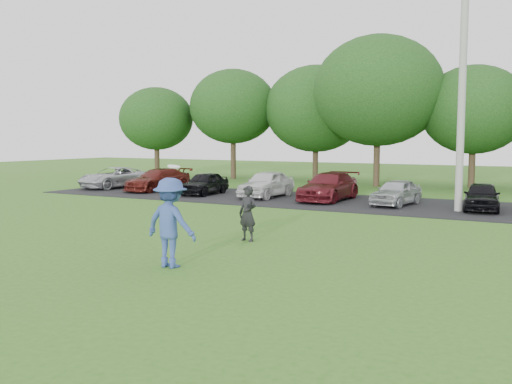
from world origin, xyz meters
TOP-DOWN VIEW (x-y plane):
  - ground at (0.00, 0.00)m, footprint 100.00×100.00m
  - parking_lot at (0.00, 13.00)m, footprint 32.00×6.50m
  - utility_pole at (4.09, 12.15)m, footprint 0.28×0.28m
  - frisbee_player at (0.16, -0.66)m, footprint 1.30×0.81m
  - camera_bystander at (0.08, 2.89)m, footprint 0.60×0.46m
  - parked_cars at (-0.76, 13.05)m, footprint 30.91×4.80m
  - tree_row at (1.51, 22.76)m, footprint 42.39×9.85m

SIDE VIEW (x-z plane):
  - ground at x=0.00m, z-range 0.00..0.00m
  - parking_lot at x=0.00m, z-range 0.00..0.03m
  - parked_cars at x=-0.76m, z-range -0.01..1.25m
  - camera_bystander at x=0.08m, z-range 0.00..1.53m
  - frisbee_player at x=0.16m, z-range -0.15..2.12m
  - tree_row at x=1.51m, z-range 0.59..9.23m
  - utility_pole at x=4.09m, z-range 0.00..10.79m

